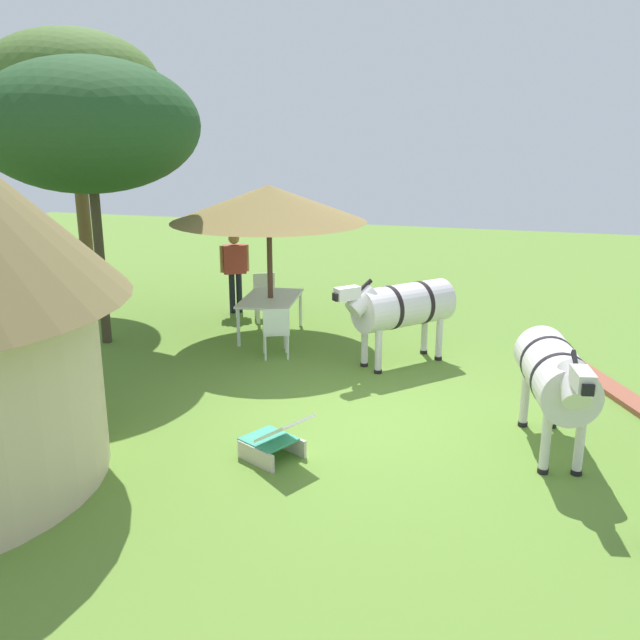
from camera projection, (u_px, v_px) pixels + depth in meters
ground_plane at (356, 417)px, 9.46m from camera, size 36.00×36.00×0.00m
shade_umbrella at (269, 204)px, 12.36m from camera, size 3.54×3.54×2.80m
patio_dining_table at (271, 301)px, 12.85m from camera, size 1.65×1.14×0.74m
patio_chair_west_end at (265, 292)px, 14.14m from camera, size 0.57×0.58×0.90m
patio_chair_east_end at (276, 329)px, 11.65m from camera, size 0.56×0.57×0.90m
guest_beside_umbrella at (235, 265)px, 14.34m from camera, size 0.41×0.53×1.69m
striped_lounge_chair at (275, 439)px, 8.20m from camera, size 0.84×0.96×0.63m
zebra_nearest_camera at (401, 306)px, 11.27m from camera, size 1.87×1.78×1.52m
zebra_by_umbrella at (556, 375)px, 8.22m from camera, size 2.35×0.96×1.51m
acacia_tree_left_background at (71, 84)px, 14.01m from camera, size 3.53×3.53×5.70m
acacia_tree_behind_hut at (88, 126)px, 11.60m from camera, size 3.74×3.74×4.94m
brick_patio_kerb at (603, 383)px, 10.55m from camera, size 2.69×1.50×0.08m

